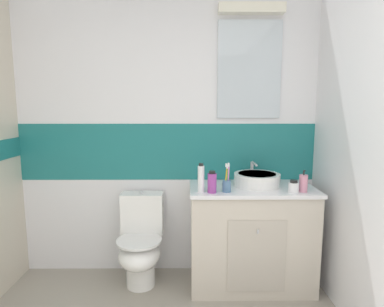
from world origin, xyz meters
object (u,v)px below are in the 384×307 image
at_px(toilet, 141,243).
at_px(soap_dispenser, 303,183).
at_px(hair_gel_jar, 294,187).
at_px(shampoo_bottle_tall, 201,178).
at_px(mouthwash_bottle, 212,182).
at_px(sink_basin, 257,179).
at_px(toothbrush_cup, 227,184).

distance_m(toilet, soap_dispenser, 1.41).
bearing_deg(hair_gel_jar, shampoo_bottle_tall, 178.32).
bearing_deg(soap_dispenser, mouthwash_bottle, -178.43).
relative_size(sink_basin, toothbrush_cup, 1.88).
bearing_deg(shampoo_bottle_tall, toilet, 159.48).
xyz_separation_m(sink_basin, toilet, (-0.97, -0.02, -0.55)).
relative_size(toilet, hair_gel_jar, 7.87).
relative_size(toilet, toothbrush_cup, 3.44).
height_order(sink_basin, soap_dispenser, same).
relative_size(soap_dispenser, shampoo_bottle_tall, 0.77).
xyz_separation_m(toothbrush_cup, mouthwash_bottle, (-0.11, -0.02, 0.02)).
bearing_deg(mouthwash_bottle, toilet, 161.09).
xyz_separation_m(hair_gel_jar, mouthwash_bottle, (-0.62, 0.01, 0.03)).
bearing_deg(sink_basin, toothbrush_cup, -143.85).
bearing_deg(soap_dispenser, toothbrush_cup, 179.78).
bearing_deg(mouthwash_bottle, toothbrush_cup, 10.60).
distance_m(toothbrush_cup, soap_dispenser, 0.59).
height_order(soap_dispenser, hair_gel_jar, soap_dispenser).
height_order(shampoo_bottle_tall, mouthwash_bottle, shampoo_bottle_tall).
height_order(toothbrush_cup, shampoo_bottle_tall, same).
height_order(soap_dispenser, shampoo_bottle_tall, shampoo_bottle_tall).
relative_size(shampoo_bottle_tall, mouthwash_bottle, 1.34).
xyz_separation_m(toilet, toothbrush_cup, (0.70, -0.18, 0.55)).
relative_size(shampoo_bottle_tall, hair_gel_jar, 2.29).
bearing_deg(mouthwash_bottle, soap_dispenser, 1.57).
bearing_deg(mouthwash_bottle, sink_basin, 29.67).
bearing_deg(toothbrush_cup, mouthwash_bottle, -169.40).
bearing_deg(hair_gel_jar, sink_basin, 135.34).
bearing_deg(toothbrush_cup, soap_dispenser, -0.22).
distance_m(toothbrush_cup, shampoo_bottle_tall, 0.20).
xyz_separation_m(toilet, soap_dispenser, (1.28, -0.18, 0.56)).
distance_m(soap_dispenser, mouthwash_bottle, 0.70).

